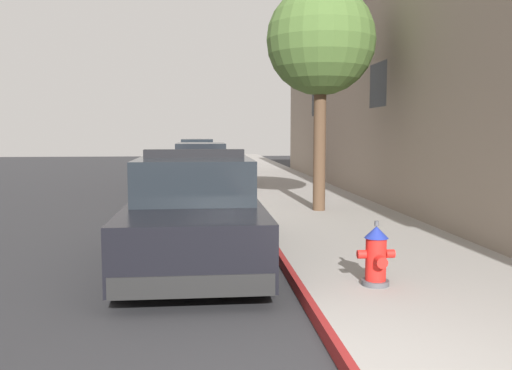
# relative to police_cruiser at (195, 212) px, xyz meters

# --- Properties ---
(ground_plane) EXTENTS (32.36, 60.00, 0.20)m
(ground_plane) POSITION_rel_police_cruiser_xyz_m (-3.11, 5.45, -0.84)
(ground_plane) COLOR #2B2B2D
(sidewalk_pavement) EXTENTS (3.18, 60.00, 0.15)m
(sidewalk_pavement) POSITION_rel_police_cruiser_xyz_m (2.89, 5.45, -0.67)
(sidewalk_pavement) COLOR gray
(sidewalk_pavement) RESTS_ON ground
(curb_painted_edge) EXTENTS (0.08, 60.00, 0.15)m
(curb_painted_edge) POSITION_rel_police_cruiser_xyz_m (1.25, 5.45, -0.67)
(curb_painted_edge) COLOR maroon
(curb_painted_edge) RESTS_ON ground
(storefront_building) EXTENTS (7.23, 26.97, 6.00)m
(storefront_building) POSITION_rel_police_cruiser_xyz_m (7.97, 5.18, 2.26)
(storefront_building) COLOR gray
(storefront_building) RESTS_ON ground
(police_cruiser) EXTENTS (1.94, 4.84, 1.68)m
(police_cruiser) POSITION_rel_police_cruiser_xyz_m (0.00, 0.00, 0.00)
(police_cruiser) COLOR black
(police_cruiser) RESTS_ON ground
(parked_car_silver_ahead) EXTENTS (1.94, 4.84, 1.56)m
(parked_car_silver_ahead) POSITION_rel_police_cruiser_xyz_m (0.06, 10.52, -0.00)
(parked_car_silver_ahead) COLOR maroon
(parked_car_silver_ahead) RESTS_ON ground
(parked_car_dark_far) EXTENTS (1.94, 4.84, 1.56)m
(parked_car_dark_far) POSITION_rel_police_cruiser_xyz_m (-0.16, 20.89, -0.00)
(parked_car_dark_far) COLOR #B2B5BA
(parked_car_dark_far) RESTS_ON ground
(fire_hydrant) EXTENTS (0.44, 0.40, 0.76)m
(fire_hydrant) POSITION_rel_police_cruiser_xyz_m (2.12, -2.01, -0.24)
(fire_hydrant) COLOR #4C4C51
(fire_hydrant) RESTS_ON sidewalk_pavement
(street_tree) EXTENTS (2.43, 2.43, 5.03)m
(street_tree) POSITION_rel_police_cruiser_xyz_m (2.76, 4.02, 3.19)
(street_tree) COLOR brown
(street_tree) RESTS_ON sidewalk_pavement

